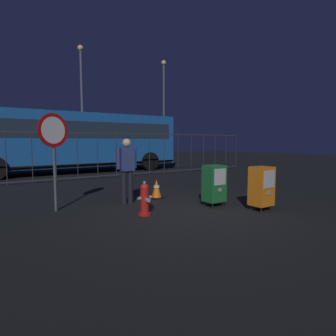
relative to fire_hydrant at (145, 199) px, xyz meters
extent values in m
plane|color=black|center=(0.90, -0.33, -0.35)|extent=(60.00, 60.00, 0.00)
cylinder|color=red|center=(0.00, 0.00, -0.33)|extent=(0.28, 0.28, 0.05)
cylinder|color=red|center=(0.00, 0.00, -0.03)|extent=(0.19, 0.19, 0.55)
sphere|color=red|center=(0.00, 0.00, 0.25)|extent=(0.19, 0.19, 0.19)
cylinder|color=gray|center=(0.00, 0.00, 0.37)|extent=(0.06, 0.06, 0.05)
cylinder|color=gray|center=(0.00, -0.13, 0.00)|extent=(0.09, 0.08, 0.09)
cylinder|color=gray|center=(-0.13, 0.00, 0.03)|extent=(0.07, 0.07, 0.07)
cylinder|color=gray|center=(0.13, 0.00, 0.03)|extent=(0.07, 0.07, 0.07)
cylinder|color=black|center=(1.68, -0.34, -0.29)|extent=(0.04, 0.04, 0.12)
cylinder|color=black|center=(2.02, -0.34, -0.29)|extent=(0.04, 0.04, 0.12)
cylinder|color=black|center=(1.68, -0.06, -0.29)|extent=(0.04, 0.04, 0.12)
cylinder|color=black|center=(2.02, -0.06, -0.29)|extent=(0.04, 0.04, 0.12)
cube|color=#19602D|center=(1.85, -0.20, 0.22)|extent=(0.48, 0.40, 0.90)
cube|color=#B2B7BF|center=(1.85, -0.41, 0.40)|extent=(0.36, 0.01, 0.40)
cube|color=gray|center=(1.85, -0.41, 0.08)|extent=(0.10, 0.02, 0.08)
cylinder|color=black|center=(2.29, -1.27, -0.29)|extent=(0.04, 0.04, 0.12)
cylinder|color=black|center=(2.63, -1.27, -0.29)|extent=(0.04, 0.04, 0.12)
cylinder|color=black|center=(2.29, -0.99, -0.29)|extent=(0.04, 0.04, 0.12)
cylinder|color=black|center=(2.63, -0.99, -0.29)|extent=(0.04, 0.04, 0.12)
cube|color=orange|center=(2.46, -1.13, 0.22)|extent=(0.48, 0.40, 0.90)
cube|color=#B2B7BF|center=(2.46, -1.34, 0.40)|extent=(0.36, 0.01, 0.40)
cube|color=gray|center=(2.46, -1.34, 0.08)|extent=(0.10, 0.02, 0.08)
cylinder|color=#4C4F54|center=(-1.52, 1.46, 0.75)|extent=(0.06, 0.06, 2.20)
cylinder|color=red|center=(-1.52, 1.44, 1.50)|extent=(0.71, 0.31, 0.76)
cylinder|color=white|center=(-1.52, 1.43, 1.50)|extent=(0.56, 0.23, 0.60)
cylinder|color=black|center=(0.10, 1.26, 0.07)|extent=(0.14, 0.14, 0.85)
cylinder|color=black|center=(0.28, 1.26, 0.07)|extent=(0.14, 0.14, 0.85)
cube|color=navy|center=(0.19, 1.26, 0.80)|extent=(0.36, 0.20, 0.60)
sphere|color=tan|center=(0.19, 1.26, 1.21)|extent=(0.22, 0.22, 0.22)
cylinder|color=navy|center=(-0.04, 1.26, 0.83)|extent=(0.09, 0.09, 0.55)
cylinder|color=navy|center=(0.42, 1.26, 0.83)|extent=(0.09, 0.09, 0.55)
cube|color=black|center=(1.19, 1.44, -0.34)|extent=(0.36, 0.36, 0.03)
cone|color=orange|center=(1.19, 1.44, -0.07)|extent=(0.28, 0.28, 0.50)
cylinder|color=white|center=(1.19, 1.44, -0.02)|extent=(0.17, 0.17, 0.06)
cube|color=#2D2D33|center=(0.90, 6.48, 1.60)|extent=(18.00, 0.04, 0.05)
cube|color=#2D2D33|center=(0.90, 6.48, -0.25)|extent=(18.00, 0.04, 0.05)
cylinder|color=#2D2D33|center=(-2.10, 6.48, 0.65)|extent=(0.03, 0.03, 2.00)
cylinder|color=#2D2D33|center=(-1.25, 6.48, 0.65)|extent=(0.03, 0.03, 2.00)
cylinder|color=#2D2D33|center=(-0.39, 6.48, 0.65)|extent=(0.03, 0.03, 2.00)
cylinder|color=#2D2D33|center=(0.47, 6.48, 0.65)|extent=(0.03, 0.03, 2.00)
cylinder|color=#2D2D33|center=(1.33, 6.48, 0.65)|extent=(0.03, 0.03, 2.00)
cylinder|color=#2D2D33|center=(2.18, 6.48, 0.65)|extent=(0.03, 0.03, 2.00)
cylinder|color=#2D2D33|center=(3.04, 6.48, 0.65)|extent=(0.03, 0.03, 2.00)
cylinder|color=#2D2D33|center=(3.90, 6.48, 0.65)|extent=(0.03, 0.03, 2.00)
cylinder|color=#2D2D33|center=(4.75, 6.48, 0.65)|extent=(0.03, 0.03, 2.00)
cylinder|color=#2D2D33|center=(5.61, 6.48, 0.65)|extent=(0.03, 0.03, 2.00)
cylinder|color=#2D2D33|center=(6.47, 6.48, 0.65)|extent=(0.03, 0.03, 2.00)
cylinder|color=#2D2D33|center=(7.33, 6.48, 0.65)|extent=(0.03, 0.03, 2.00)
cylinder|color=#2D2D33|center=(8.18, 6.48, 0.65)|extent=(0.03, 0.03, 2.00)
cylinder|color=#2D2D33|center=(9.04, 6.48, 0.65)|extent=(0.03, 0.03, 2.00)
cylinder|color=#2D2D33|center=(9.90, 6.48, 0.65)|extent=(0.03, 0.03, 2.00)
cube|color=#19519E|center=(1.26, 9.48, 1.32)|extent=(10.52, 2.61, 2.65)
cube|color=#1E2838|center=(1.26, 9.48, 1.80)|extent=(9.89, 2.62, 0.80)
cube|color=black|center=(1.26, 9.48, 0.10)|extent=(10.31, 2.61, 0.16)
cylinder|color=black|center=(4.93, 8.19, 0.15)|extent=(1.00, 0.29, 1.00)
cylinder|color=black|center=(4.95, 10.69, 0.15)|extent=(1.00, 0.29, 1.00)
cylinder|color=#4C4F54|center=(2.10, 10.91, 2.98)|extent=(0.14, 0.14, 6.66)
sphere|color=#FFD18C|center=(2.10, 10.91, 6.41)|extent=(0.32, 0.32, 0.32)
cylinder|color=#4C4F54|center=(7.51, 10.72, 2.96)|extent=(0.14, 0.14, 6.63)
sphere|color=#FFD18C|center=(7.51, 10.72, 6.38)|extent=(0.32, 0.32, 0.32)
camera|label=1|loc=(-2.96, -5.30, 1.25)|focal=30.31mm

